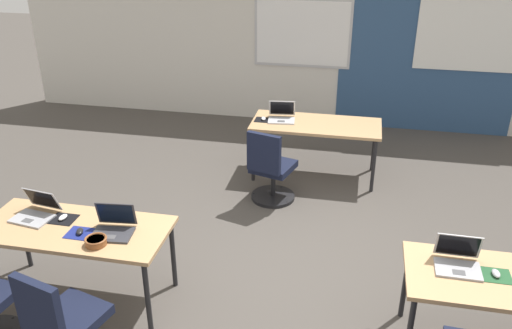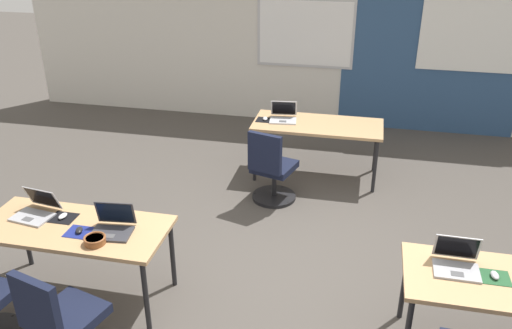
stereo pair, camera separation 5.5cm
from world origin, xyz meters
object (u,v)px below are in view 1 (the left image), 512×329
Objects in this scene: laptop_near_right_inner at (458,261)px; snack_bowl at (96,241)px; laptop_far_left at (282,116)px; laptop_near_left_end at (36,212)px; chair_near_left_inner at (65,328)px; chair_far_left at (271,172)px; mouse_near_left_end at (63,217)px; laptop_near_left_inner at (114,227)px; mouse_far_left at (264,118)px; mouse_near_right_inner at (496,273)px; desk_near_left at (75,233)px; mouse_near_left_inner at (80,231)px; desk_far_center at (316,128)px.

laptop_near_right_inner is 2.79m from snack_bowl.
laptop_far_left reaches higher than laptop_near_left_end.
chair_near_left_inner and chair_far_left have the same top height.
laptop_near_left_end is at bearing -179.54° from mouse_near_left_end.
laptop_near_left_inner reaches higher than laptop_far_left.
laptop_near_right_inner is at bearing -53.51° from mouse_far_left.
laptop_far_left is 0.97× the size of laptop_near_left_end.
laptop_near_left_inner is at bearing -114.79° from laptop_far_left.
chair_near_left_inner is (-3.04, -0.79, -0.36)m from mouse_near_right_inner.
laptop_far_left reaches higher than mouse_far_left.
laptop_near_left_end reaches higher than desk_near_left.
laptop_near_left_inner is at bearing 1.10° from laptop_near_left_end.
laptop_near_right_inner reaches higher than desk_near_left.
laptop_far_left reaches higher than desk_near_left.
desk_near_left is 0.37m from snack_bowl.
laptop_near_right_inner reaches higher than mouse_near_left_inner.
desk_near_left is 3.13m from laptop_far_left.
mouse_near_left_inner is 0.53m from laptop_near_left_end.
laptop_near_left_end reaches higher than mouse_far_left.
laptop_near_left_inner reaches higher than desk_near_left.
laptop_near_left_end reaches higher than mouse_near_left_inner.
laptop_near_left_inner reaches higher than chair_far_left.
laptop_near_left_inner is at bearing -116.35° from desk_far_center.
desk_near_left is 2.98m from mouse_far_left.
desk_far_center is 4.42× the size of laptop_far_left.
desk_near_left is 1.74× the size of chair_near_left_inner.
chair_far_left is (1.32, 2.02, -0.28)m from desk_near_left.
desk_near_left is at bearing -121.12° from laptop_far_left.
mouse_far_left is (-2.25, 2.76, 0.00)m from mouse_near_right_inner.
chair_far_left is (-2.02, 2.00, -0.36)m from mouse_near_right_inner.
snack_bowl is (-3.04, -0.22, 0.01)m from mouse_near_right_inner.
mouse_near_left_inner is (-0.27, -0.08, -0.03)m from laptop_near_left_inner.
chair_near_left_inner is (-1.45, -3.57, -0.28)m from desk_far_center.
mouse_far_left reaches higher than desk_near_left.
laptop_far_left reaches higher than mouse_near_right_inner.
mouse_near_right_inner and mouse_near_left_inner have the same top height.
laptop_far_left is (-1.77, 2.75, -0.00)m from laptop_near_right_inner.
desk_near_left is 0.38m from laptop_near_left_inner.
laptop_far_left is at bearing -73.25° from chair_far_left.
laptop_near_right_inner is 3.06× the size of mouse_far_left.
desk_far_center is 9.01× the size of snack_bowl.
chair_far_left is (1.22, 2.10, -0.36)m from mouse_near_left_inner.
desk_near_left is at bearing 146.85° from snack_bowl.
mouse_near_left_end is (-0.16, 0.10, 0.08)m from desk_near_left.
laptop_near_right_inner is (3.08, 0.08, 0.11)m from desk_near_left.
laptop_near_right_inner reaches higher than laptop_far_left.
laptop_near_right_inner is 0.93× the size of laptop_near_left_inner.
laptop_near_left_inner is at bearing -177.69° from laptop_near_right_inner.
laptop_near_left_end is (-0.50, 0.17, 0.03)m from mouse_near_left_inner.
laptop_near_left_inner is at bearing -10.80° from mouse_near_left_end.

